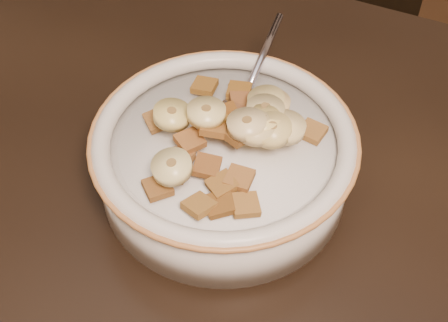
% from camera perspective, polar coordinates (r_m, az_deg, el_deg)
% --- Properties ---
extents(chair, '(0.47, 0.47, 0.89)m').
position_cam_1_polar(chair, '(1.09, 3.75, 6.44)').
color(chair, black).
rests_on(chair, floor).
extents(cereal_bowl, '(0.21, 0.21, 0.05)m').
position_cam_1_polar(cereal_bowl, '(0.53, 0.00, -0.33)').
color(cereal_bowl, beige).
rests_on(cereal_bowl, table).
extents(milk, '(0.18, 0.18, 0.00)m').
position_cam_1_polar(milk, '(0.51, 0.00, 1.53)').
color(milk, silver).
rests_on(milk, cereal_bowl).
extents(spoon, '(0.04, 0.05, 0.01)m').
position_cam_1_polar(spoon, '(0.53, 1.26, 4.37)').
color(spoon, '#A9ABC6').
rests_on(spoon, cereal_bowl).
extents(cereal_square_0, '(0.03, 0.03, 0.01)m').
position_cam_1_polar(cereal_square_0, '(0.46, -2.29, -4.08)').
color(cereal_square_0, brown).
rests_on(cereal_square_0, milk).
extents(cereal_square_1, '(0.02, 0.02, 0.01)m').
position_cam_1_polar(cereal_square_1, '(0.48, -1.55, -0.47)').
color(cereal_square_1, brown).
rests_on(cereal_square_1, milk).
extents(cereal_square_2, '(0.03, 0.03, 0.01)m').
position_cam_1_polar(cereal_square_2, '(0.52, -6.08, 3.76)').
color(cereal_square_2, brown).
rests_on(cereal_square_2, milk).
extents(cereal_square_3, '(0.02, 0.02, 0.01)m').
position_cam_1_polar(cereal_square_3, '(0.55, -1.80, 6.87)').
color(cereal_square_3, brown).
rests_on(cereal_square_3, milk).
extents(cereal_square_4, '(0.02, 0.02, 0.01)m').
position_cam_1_polar(cereal_square_4, '(0.50, -1.00, 3.75)').
color(cereal_square_4, '#8E6019').
rests_on(cereal_square_4, milk).
extents(cereal_square_5, '(0.02, 0.02, 0.01)m').
position_cam_1_polar(cereal_square_5, '(0.51, 1.39, 4.28)').
color(cereal_square_5, brown).
rests_on(cereal_square_5, milk).
extents(cereal_square_6, '(0.03, 0.03, 0.01)m').
position_cam_1_polar(cereal_square_6, '(0.50, -1.50, 3.84)').
color(cereal_square_6, '#965E29').
rests_on(cereal_square_6, milk).
extents(cereal_square_7, '(0.02, 0.02, 0.01)m').
position_cam_1_polar(cereal_square_7, '(0.54, 1.40, 6.45)').
color(cereal_square_7, brown).
rests_on(cereal_square_7, milk).
extents(cereal_square_8, '(0.03, 0.03, 0.01)m').
position_cam_1_polar(cereal_square_8, '(0.46, 1.98, -4.02)').
color(cereal_square_8, brown).
rests_on(cereal_square_8, milk).
extents(cereal_square_9, '(0.03, 0.03, 0.01)m').
position_cam_1_polar(cereal_square_9, '(0.49, 1.17, 2.41)').
color(cereal_square_9, brown).
rests_on(cereal_square_9, milk).
extents(cereal_square_10, '(0.02, 0.02, 0.01)m').
position_cam_1_polar(cereal_square_10, '(0.48, -4.48, -0.76)').
color(cereal_square_10, brown).
rests_on(cereal_square_10, milk).
extents(cereal_square_11, '(0.03, 0.03, 0.01)m').
position_cam_1_polar(cereal_square_11, '(0.55, 1.61, 6.28)').
color(cereal_square_11, brown).
rests_on(cereal_square_11, milk).
extents(cereal_square_12, '(0.02, 0.02, 0.01)m').
position_cam_1_polar(cereal_square_12, '(0.47, 1.40, -1.58)').
color(cereal_square_12, brown).
rests_on(cereal_square_12, milk).
extents(cereal_square_13, '(0.02, 0.02, 0.01)m').
position_cam_1_polar(cereal_square_13, '(0.52, 8.08, 2.69)').
color(cereal_square_13, brown).
rests_on(cereal_square_13, milk).
extents(cereal_square_14, '(0.03, 0.03, 0.01)m').
position_cam_1_polar(cereal_square_14, '(0.50, 0.19, 4.24)').
color(cereal_square_14, '#623A10').
rests_on(cereal_square_14, milk).
extents(cereal_square_15, '(0.03, 0.03, 0.01)m').
position_cam_1_polar(cereal_square_15, '(0.48, -6.07, -2.42)').
color(cereal_square_15, brown).
rests_on(cereal_square_15, milk).
extents(cereal_square_16, '(0.03, 0.03, 0.01)m').
position_cam_1_polar(cereal_square_16, '(0.47, -0.16, -2.19)').
color(cereal_square_16, brown).
rests_on(cereal_square_16, milk).
extents(cereal_square_17, '(0.02, 0.02, 0.01)m').
position_cam_1_polar(cereal_square_17, '(0.49, -4.19, 0.24)').
color(cereal_square_17, brown).
rests_on(cereal_square_17, milk).
extents(cereal_square_18, '(0.02, 0.03, 0.01)m').
position_cam_1_polar(cereal_square_18, '(0.48, -4.87, -0.28)').
color(cereal_square_18, brown).
rests_on(cereal_square_18, milk).
extents(cereal_square_19, '(0.03, 0.03, 0.01)m').
position_cam_1_polar(cereal_square_19, '(0.50, -3.14, 1.86)').
color(cereal_square_19, '#905D2A').
rests_on(cereal_square_19, milk).
extents(cereal_square_20, '(0.03, 0.03, 0.01)m').
position_cam_1_polar(cereal_square_20, '(0.46, -0.31, -3.95)').
color(cereal_square_20, brown).
rests_on(cereal_square_20, milk).
extents(cereal_square_21, '(0.03, 0.03, 0.01)m').
position_cam_1_polar(cereal_square_21, '(0.53, 1.66, 5.44)').
color(cereal_square_21, brown).
rests_on(cereal_square_21, milk).
extents(cereal_square_22, '(0.03, 0.03, 0.01)m').
position_cam_1_polar(cereal_square_22, '(0.49, -1.00, 3.10)').
color(cereal_square_22, brown).
rests_on(cereal_square_22, milk).
extents(banana_slice_0, '(0.04, 0.04, 0.01)m').
position_cam_1_polar(banana_slice_0, '(0.51, -4.76, 4.24)').
color(banana_slice_0, '#FCDB7E').
rests_on(banana_slice_0, milk).
extents(banana_slice_1, '(0.04, 0.04, 0.01)m').
position_cam_1_polar(banana_slice_1, '(0.48, 2.88, 3.04)').
color(banana_slice_1, '#FFECA4').
rests_on(banana_slice_1, milk).
extents(banana_slice_2, '(0.03, 0.04, 0.02)m').
position_cam_1_polar(banana_slice_2, '(0.47, -4.79, -0.54)').
color(banana_slice_2, '#EBDB8A').
rests_on(banana_slice_2, milk).
extents(banana_slice_3, '(0.04, 0.04, 0.01)m').
position_cam_1_polar(banana_slice_3, '(0.52, 4.36, 5.27)').
color(banana_slice_3, '#D1B67F').
rests_on(banana_slice_3, milk).
extents(banana_slice_4, '(0.04, 0.04, 0.01)m').
position_cam_1_polar(banana_slice_4, '(0.48, 2.10, 3.39)').
color(banana_slice_4, '#E3CB82').
rests_on(banana_slice_4, milk).
extents(banana_slice_5, '(0.03, 0.03, 0.01)m').
position_cam_1_polar(banana_slice_5, '(0.49, 5.69, 3.10)').
color(banana_slice_5, '#F7D886').
rests_on(banana_slice_5, milk).
extents(banana_slice_6, '(0.04, 0.04, 0.01)m').
position_cam_1_polar(banana_slice_6, '(0.49, -1.63, 4.45)').
color(banana_slice_6, '#FDF28B').
rests_on(banana_slice_6, milk).
extents(banana_slice_7, '(0.04, 0.04, 0.01)m').
position_cam_1_polar(banana_slice_7, '(0.50, 3.80, 4.64)').
color(banana_slice_7, '#C9BB7B').
rests_on(banana_slice_7, milk).
extents(banana_slice_8, '(0.04, 0.04, 0.02)m').
position_cam_1_polar(banana_slice_8, '(0.48, 4.41, 2.86)').
color(banana_slice_8, '#CFBF66').
rests_on(banana_slice_8, milk).
extents(banana_slice_9, '(0.04, 0.04, 0.01)m').
position_cam_1_polar(banana_slice_9, '(0.52, 3.87, 5.46)').
color(banana_slice_9, '#D1C082').
rests_on(banana_slice_9, milk).
extents(banana_slice_10, '(0.04, 0.04, 0.01)m').
position_cam_1_polar(banana_slice_10, '(0.49, 3.43, 3.69)').
color(banana_slice_10, '#F9D677').
rests_on(banana_slice_10, milk).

